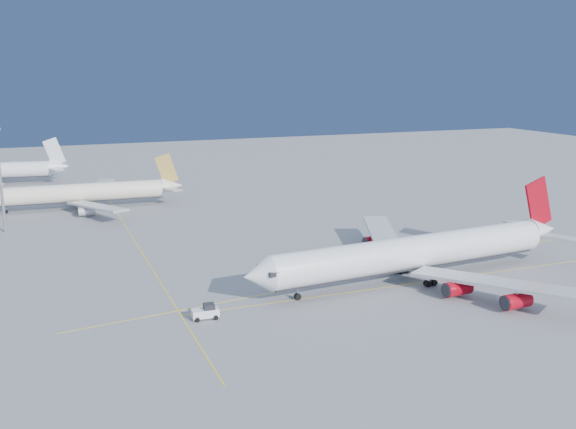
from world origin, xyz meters
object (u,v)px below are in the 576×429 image
(airliner_etihad, at_px, (83,193))
(light_mast, at_px, (0,172))
(pushback_tug, at_px, (206,312))
(airliner_virgin, at_px, (419,252))

(airliner_etihad, distance_m, light_mast, 32.12)
(pushback_tug, bearing_deg, light_mast, 117.04)
(light_mast, bearing_deg, airliner_etihad, 47.55)
(airliner_etihad, bearing_deg, light_mast, -129.80)
(airliner_virgin, xyz_separation_m, airliner_etihad, (-55.31, 91.66, -0.74))
(airliner_virgin, distance_m, light_mast, 103.16)
(airliner_etihad, bearing_deg, airliner_virgin, -56.24)
(airliner_etihad, height_order, light_mast, light_mast)
(pushback_tug, bearing_deg, airliner_etihad, 100.46)
(airliner_virgin, bearing_deg, light_mast, 133.00)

